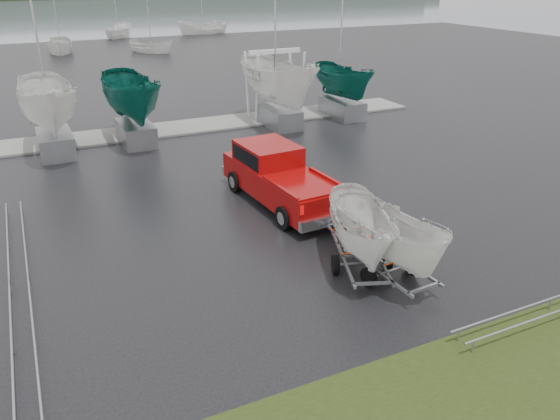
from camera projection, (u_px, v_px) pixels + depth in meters
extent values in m
plane|color=black|center=(274.00, 211.00, 20.96)|extent=(120.00, 120.00, 0.00)
plane|color=slate|center=(53.00, 17.00, 103.53)|extent=(300.00, 300.00, 0.00)
plane|color=black|center=(485.00, 396.00, 11.88)|extent=(40.00, 40.00, 0.00)
cube|color=gray|center=(180.00, 128.00, 31.67)|extent=(30.00, 3.00, 0.12)
cube|color=#850707|center=(282.00, 183.00, 21.26)|extent=(2.58, 6.45, 1.04)
cube|color=#850707|center=(268.00, 155.00, 21.84)|extent=(2.17, 2.63, 0.93)
cube|color=black|center=(268.00, 154.00, 21.82)|extent=(2.19, 2.36, 0.60)
cube|color=silver|center=(327.00, 221.00, 18.82)|extent=(2.21, 0.34, 0.38)
cylinder|color=black|center=(236.00, 181.00, 22.63)|extent=(0.38, 0.89, 0.87)
cylinder|color=black|center=(279.00, 173.00, 23.55)|extent=(0.38, 0.89, 0.87)
cylinder|color=black|center=(285.00, 218.00, 19.32)|extent=(0.38, 0.89, 0.87)
cylinder|color=black|center=(333.00, 206.00, 20.24)|extent=(0.38, 0.89, 0.87)
cube|color=gray|center=(372.00, 268.00, 16.06)|extent=(0.31, 3.60, 0.08)
cube|color=gray|center=(401.00, 259.00, 16.55)|extent=(0.31, 3.60, 0.08)
cylinder|color=gray|center=(390.00, 271.00, 16.21)|extent=(1.60, 0.18, 0.08)
cylinder|color=black|center=(369.00, 277.00, 15.85)|extent=(0.22, 0.61, 0.60)
cylinder|color=black|center=(411.00, 264.00, 16.56)|extent=(0.22, 0.61, 0.60)
imported|color=silver|center=(393.00, 191.00, 15.36)|extent=(1.84, 1.88, 4.59)
cube|color=#DC4106|center=(371.00, 236.00, 16.72)|extent=(1.55, 0.14, 0.03)
cube|color=#DC4106|center=(406.00, 259.00, 15.44)|extent=(1.55, 0.14, 0.03)
cube|color=gray|center=(343.00, 257.00, 16.69)|extent=(1.32, 3.41, 0.08)
cube|color=gray|center=(378.00, 255.00, 16.78)|extent=(1.32, 3.41, 0.08)
cylinder|color=gray|center=(361.00, 263.00, 16.61)|extent=(1.53, 0.63, 0.08)
cylinder|color=black|center=(336.00, 265.00, 16.54)|extent=(0.38, 0.63, 0.60)
cylinder|color=black|center=(387.00, 262.00, 16.68)|extent=(0.38, 0.63, 0.60)
imported|color=silver|center=(365.00, 187.00, 15.80)|extent=(2.19, 2.21, 4.50)
cube|color=#DC4106|center=(356.00, 228.00, 17.24)|extent=(1.47, 0.58, 0.03)
cube|color=#DC4106|center=(368.00, 252.00, 15.78)|extent=(1.47, 0.58, 0.03)
cylinder|color=silver|center=(257.00, 90.00, 32.01)|extent=(0.16, 0.58, 3.99)
cylinder|color=silver|center=(247.00, 85.00, 33.34)|extent=(0.16, 0.58, 3.99)
cylinder|color=silver|center=(303.00, 85.00, 33.19)|extent=(0.16, 0.58, 3.99)
cylinder|color=silver|center=(291.00, 81.00, 34.51)|extent=(0.16, 0.58, 3.99)
cube|color=silver|center=(275.00, 51.00, 32.45)|extent=(3.30, 0.25, 0.25)
cube|color=gray|center=(56.00, 144.00, 27.12)|extent=(1.60, 3.20, 1.10)
imported|color=silver|center=(41.00, 59.00, 25.45)|extent=(2.68, 2.75, 7.12)
cube|color=gray|center=(136.00, 133.00, 28.86)|extent=(1.60, 3.20, 1.10)
imported|color=#0B5045|center=(128.00, 56.00, 27.25)|extent=(2.58, 2.65, 6.86)
cube|color=gray|center=(279.00, 117.00, 31.94)|extent=(1.60, 3.20, 1.10)
imported|color=silver|center=(279.00, 39.00, 30.16)|extent=(2.90, 2.98, 7.71)
cube|color=gray|center=(342.00, 108.00, 33.95)|extent=(1.60, 3.20, 1.10)
imported|color=#0B5045|center=(345.00, 52.00, 32.58)|extent=(2.14, 2.20, 5.69)
cylinder|color=#B2B2B7|center=(343.00, 1.00, 31.83)|extent=(0.10, 0.10, 7.00)
cylinder|color=gray|center=(24.00, 236.00, 18.21)|extent=(0.06, 6.50, 0.06)
cylinder|color=gray|center=(7.00, 239.00, 18.02)|extent=(0.06, 6.50, 0.06)
cylinder|color=gray|center=(34.00, 336.00, 13.26)|extent=(0.06, 6.50, 0.06)
cylinder|color=gray|center=(11.00, 341.00, 13.06)|extent=(0.06, 6.50, 0.06)
cylinder|color=gray|center=(551.00, 299.00, 14.75)|extent=(7.00, 0.06, 0.06)
imported|color=silver|center=(62.00, 53.00, 60.06)|extent=(2.84, 2.90, 6.77)
cylinder|color=#B2B2B7|center=(56.00, 14.00, 58.44)|extent=(0.08, 0.08, 8.00)
imported|color=silver|center=(152.00, 52.00, 60.34)|extent=(3.13, 3.15, 5.88)
cylinder|color=#B2B2B7|center=(148.00, 14.00, 58.72)|extent=(0.08, 0.08, 8.00)
imported|color=silver|center=(203.00, 34.00, 77.52)|extent=(3.12, 3.05, 7.60)
cylinder|color=#B2B2B7|center=(202.00, 4.00, 75.90)|extent=(0.08, 0.08, 8.00)
imported|color=silver|center=(119.00, 37.00, 73.79)|extent=(3.62, 3.65, 7.09)
cylinder|color=#B2B2B7|center=(115.00, 6.00, 72.17)|extent=(0.08, 0.08, 8.00)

